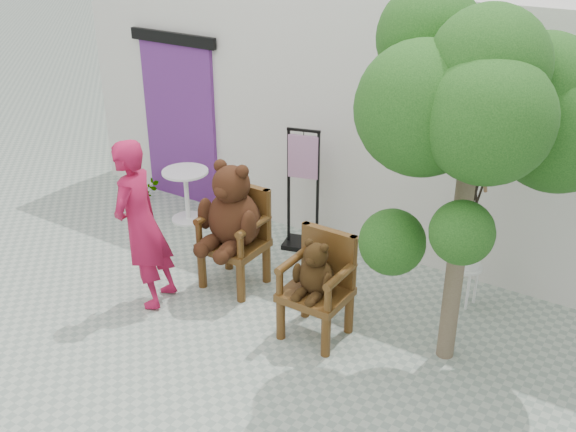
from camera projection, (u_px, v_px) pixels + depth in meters
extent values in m
plane|color=#939E8E|center=(249.00, 364.00, 6.25)|extent=(60.00, 60.00, 0.00)
cube|color=silver|center=(400.00, 122.00, 7.94)|extent=(9.00, 1.00, 3.00)
cube|color=#5C2571|center=(180.00, 123.00, 9.19)|extent=(1.20, 0.08, 2.20)
cube|color=black|center=(172.00, 38.00, 8.66)|extent=(1.40, 0.06, 0.15)
cylinder|color=#43280E|center=(202.00, 269.00, 7.38)|extent=(0.10, 0.10, 0.45)
cylinder|color=#43280E|center=(229.00, 251.00, 7.74)|extent=(0.10, 0.10, 0.45)
cylinder|color=#43280E|center=(241.00, 283.00, 7.12)|extent=(0.10, 0.10, 0.45)
cylinder|color=#43280E|center=(267.00, 264.00, 7.48)|extent=(0.10, 0.10, 0.45)
cube|color=#43280E|center=(234.00, 245.00, 7.32)|extent=(0.64, 0.58, 0.09)
cube|color=#43280E|center=(246.00, 209.00, 7.36)|extent=(0.61, 0.09, 0.58)
cylinder|color=#43280E|center=(226.00, 203.00, 7.49)|extent=(0.09, 0.09, 0.58)
cylinder|color=#43280E|center=(199.00, 233.00, 7.20)|extent=(0.07, 0.07, 0.27)
cylinder|color=#43280E|center=(212.00, 214.00, 7.32)|extent=(0.09, 0.56, 0.09)
cylinder|color=#43280E|center=(267.00, 215.00, 7.22)|extent=(0.09, 0.09, 0.58)
cylinder|color=#43280E|center=(240.00, 246.00, 6.92)|extent=(0.07, 0.07, 0.27)
cylinder|color=#43280E|center=(254.00, 226.00, 7.05)|extent=(0.09, 0.56, 0.09)
ellipsoid|color=black|center=(234.00, 219.00, 7.21)|extent=(0.61, 0.52, 0.64)
sphere|color=black|center=(231.00, 184.00, 7.00)|extent=(0.40, 0.40, 0.40)
ellipsoid|color=black|center=(222.00, 192.00, 6.89)|extent=(0.18, 0.15, 0.15)
sphere|color=black|center=(220.00, 166.00, 7.01)|extent=(0.14, 0.14, 0.14)
sphere|color=black|center=(242.00, 171.00, 6.87)|extent=(0.14, 0.14, 0.14)
ellipsoid|color=black|center=(205.00, 214.00, 7.23)|extent=(0.14, 0.20, 0.36)
ellipsoid|color=black|center=(210.00, 243.00, 7.16)|extent=(0.18, 0.36, 0.18)
sphere|color=black|center=(201.00, 250.00, 7.06)|extent=(0.17, 0.17, 0.17)
ellipsoid|color=black|center=(249.00, 227.00, 6.95)|extent=(0.14, 0.20, 0.36)
ellipsoid|color=black|center=(229.00, 250.00, 7.03)|extent=(0.18, 0.36, 0.18)
sphere|color=black|center=(221.00, 257.00, 6.93)|extent=(0.17, 0.17, 0.17)
cylinder|color=#43280E|center=(281.00, 319.00, 6.53)|extent=(0.09, 0.09, 0.42)
cylinder|color=#43280E|center=(305.00, 298.00, 6.87)|extent=(0.09, 0.09, 0.42)
cylinder|color=#43280E|center=(326.00, 336.00, 6.28)|extent=(0.09, 0.09, 0.42)
cylinder|color=#43280E|center=(349.00, 313.00, 6.62)|extent=(0.09, 0.09, 0.42)
cube|color=#43280E|center=(316.00, 294.00, 6.47)|extent=(0.61, 0.56, 0.08)
cube|color=#43280E|center=(329.00, 255.00, 6.51)|extent=(0.58, 0.08, 0.56)
cylinder|color=#43280E|center=(306.00, 248.00, 6.64)|extent=(0.08, 0.08, 0.56)
cylinder|color=#43280E|center=(280.00, 282.00, 6.35)|extent=(0.07, 0.07, 0.25)
cylinder|color=#43280E|center=(293.00, 260.00, 6.47)|extent=(0.08, 0.53, 0.08)
cylinder|color=#43280E|center=(353.00, 263.00, 6.38)|extent=(0.08, 0.08, 0.56)
cylinder|color=#43280E|center=(328.00, 299.00, 6.09)|extent=(0.07, 0.07, 0.25)
cylinder|color=#43280E|center=(341.00, 276.00, 6.21)|extent=(0.08, 0.53, 0.08)
ellipsoid|color=black|center=(316.00, 277.00, 6.39)|extent=(0.35, 0.30, 0.37)
sphere|color=black|center=(316.00, 255.00, 6.27)|extent=(0.24, 0.24, 0.24)
ellipsoid|color=black|center=(311.00, 261.00, 6.21)|extent=(0.11, 0.08, 0.08)
sphere|color=black|center=(309.00, 243.00, 6.27)|extent=(0.08, 0.08, 0.08)
sphere|color=black|center=(324.00, 248.00, 6.19)|extent=(0.08, 0.08, 0.08)
ellipsoid|color=black|center=(297.00, 273.00, 6.40)|extent=(0.08, 0.12, 0.21)
ellipsoid|color=black|center=(301.00, 293.00, 6.36)|extent=(0.10, 0.21, 0.10)
sphere|color=black|center=(296.00, 298.00, 6.30)|extent=(0.10, 0.10, 0.10)
ellipsoid|color=black|center=(328.00, 283.00, 6.24)|extent=(0.08, 0.12, 0.21)
ellipsoid|color=black|center=(315.00, 298.00, 6.29)|extent=(0.10, 0.21, 0.10)
sphere|color=black|center=(310.00, 303.00, 6.23)|extent=(0.10, 0.10, 0.10)
imported|color=#A3143C|center=(141.00, 225.00, 6.86)|extent=(0.57, 0.73, 1.78)
cylinder|color=white|center=(185.00, 172.00, 8.69)|extent=(0.60, 0.60, 0.03)
cylinder|color=white|center=(187.00, 196.00, 8.84)|extent=(0.06, 0.06, 0.68)
cylinder|color=white|center=(188.00, 219.00, 8.98)|extent=(0.44, 0.44, 0.03)
cube|color=black|center=(289.00, 189.00, 8.05)|extent=(0.04, 0.04, 1.50)
cube|color=black|center=(318.00, 192.00, 7.94)|extent=(0.04, 0.04, 1.50)
cube|color=black|center=(304.00, 130.00, 7.67)|extent=(0.39, 0.13, 0.03)
cube|color=black|center=(303.00, 244.00, 8.31)|extent=(0.52, 0.45, 0.06)
cube|color=#AF78A1|center=(303.00, 157.00, 7.80)|extent=(0.36, 0.13, 0.52)
cylinder|color=black|center=(304.00, 133.00, 7.68)|extent=(0.01, 0.01, 0.08)
cylinder|color=white|center=(467.00, 267.00, 6.99)|extent=(0.32, 0.32, 0.03)
cylinder|color=white|center=(475.00, 284.00, 7.10)|extent=(0.03, 0.03, 0.44)
cylinder|color=white|center=(460.00, 279.00, 7.19)|extent=(0.03, 0.03, 0.44)
cylinder|color=white|center=(454.00, 286.00, 7.06)|extent=(0.03, 0.03, 0.44)
cylinder|color=white|center=(470.00, 291.00, 6.98)|extent=(0.03, 0.03, 0.44)
cylinder|color=black|center=(474.00, 212.00, 6.76)|extent=(0.16, 0.08, 0.79)
cylinder|color=brown|center=(477.00, 180.00, 6.67)|extent=(0.05, 0.04, 0.08)
cylinder|color=black|center=(471.00, 215.00, 6.69)|extent=(0.09, 0.05, 0.80)
cylinder|color=brown|center=(473.00, 186.00, 6.53)|extent=(0.04, 0.04, 0.07)
cylinder|color=black|center=(472.00, 215.00, 6.68)|extent=(0.16, 0.05, 0.79)
cylinder|color=brown|center=(473.00, 187.00, 6.51)|extent=(0.05, 0.04, 0.08)
cylinder|color=black|center=(477.00, 216.00, 6.68)|extent=(0.12, 0.16, 0.79)
cylinder|color=brown|center=(485.00, 189.00, 6.48)|extent=(0.04, 0.05, 0.08)
cylinder|color=black|center=(471.00, 215.00, 6.68)|extent=(0.12, 0.04, 0.80)
cylinder|color=brown|center=(473.00, 187.00, 6.52)|extent=(0.04, 0.04, 0.07)
cylinder|color=black|center=(470.00, 212.00, 6.75)|extent=(0.09, 0.18, 0.79)
cylinder|color=brown|center=(469.00, 180.00, 6.66)|extent=(0.04, 0.05, 0.08)
cylinder|color=brown|center=(461.00, 221.00, 5.76)|extent=(0.16, 0.16, 2.83)
sphere|color=#12390F|center=(430.00, 37.00, 5.60)|extent=(0.90, 0.90, 0.90)
sphere|color=#12390F|center=(484.00, 108.00, 5.64)|extent=(0.88, 0.88, 0.88)
sphere|color=#12390F|center=(544.00, 90.00, 5.46)|extent=(0.94, 0.94, 0.94)
sphere|color=#12390F|center=(423.00, 108.00, 5.25)|extent=(1.08, 1.08, 1.08)
sphere|color=#12390F|center=(488.00, 119.00, 4.90)|extent=(0.99, 0.99, 0.99)
sphere|color=#12390F|center=(560.00, 126.00, 5.50)|extent=(1.11, 1.11, 1.11)
sphere|color=#12390F|center=(489.00, 66.00, 5.02)|extent=(0.92, 0.92, 0.92)
sphere|color=#12390F|center=(392.00, 242.00, 5.63)|extent=(0.57, 0.57, 0.57)
sphere|color=#12390F|center=(462.00, 233.00, 5.12)|extent=(0.51, 0.51, 0.51)
imported|color=#12390F|center=(143.00, 189.00, 9.46)|extent=(0.35, 0.31, 0.37)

